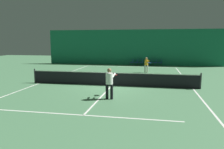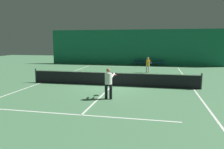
% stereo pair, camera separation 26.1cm
% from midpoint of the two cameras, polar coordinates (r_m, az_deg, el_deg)
% --- Properties ---
extents(ground_plane, '(60.00, 60.00, 0.00)m').
position_cam_midpoint_polar(ground_plane, '(15.52, -0.52, -2.92)').
color(ground_plane, '#4C7F56').
extents(backdrop_curtain, '(23.00, 0.12, 4.65)m').
position_cam_midpoint_polar(backdrop_curtain, '(29.09, 4.95, 7.06)').
color(backdrop_curtain, '#196B4C').
rests_on(backdrop_curtain, ground).
extents(court_line_baseline_far, '(11.00, 0.10, 0.00)m').
position_cam_midpoint_polar(court_line_baseline_far, '(27.15, 4.42, 2.04)').
color(court_line_baseline_far, white).
rests_on(court_line_baseline_far, ground).
extents(court_line_service_far, '(8.25, 0.10, 0.00)m').
position_cam_midpoint_polar(court_line_service_far, '(21.74, 2.80, 0.41)').
color(court_line_service_far, white).
rests_on(court_line_service_far, ground).
extents(court_line_service_near, '(8.25, 0.10, 0.00)m').
position_cam_midpoint_polar(court_line_service_near, '(9.54, -8.23, -10.48)').
color(court_line_service_near, white).
rests_on(court_line_service_near, ground).
extents(court_line_sideline_left, '(0.10, 23.80, 0.00)m').
position_cam_midpoint_polar(court_line_sideline_left, '(17.44, -18.55, -2.08)').
color(court_line_sideline_left, white).
rests_on(court_line_sideline_left, ground).
extents(court_line_sideline_right, '(0.10, 23.80, 0.00)m').
position_cam_midpoint_polar(court_line_sideline_right, '(15.43, 19.97, -3.51)').
color(court_line_sideline_right, white).
rests_on(court_line_sideline_right, ground).
extents(court_line_centre, '(0.10, 12.80, 0.00)m').
position_cam_midpoint_polar(court_line_centre, '(15.52, -0.52, -2.91)').
color(court_line_centre, white).
rests_on(court_line_centre, ground).
extents(tennis_net, '(12.00, 0.10, 1.07)m').
position_cam_midpoint_polar(tennis_net, '(15.43, -0.53, -1.06)').
color(tennis_net, black).
rests_on(tennis_net, ground).
extents(player_near, '(0.50, 1.39, 1.69)m').
position_cam_midpoint_polar(player_near, '(11.81, -1.28, -1.73)').
color(player_near, black).
rests_on(player_near, ground).
extents(player_far, '(0.71, 1.34, 1.54)m').
position_cam_midpoint_polar(player_far, '(22.07, 8.65, 2.79)').
color(player_far, beige).
rests_on(player_far, ground).
extents(courtside_chair_0, '(0.44, 0.44, 0.84)m').
position_cam_midpoint_polar(courtside_chair_0, '(28.64, 5.03, 3.35)').
color(courtside_chair_0, '#2D2D2D').
rests_on(courtside_chair_0, ground).
extents(courtside_chair_1, '(0.44, 0.44, 0.84)m').
position_cam_midpoint_polar(courtside_chair_1, '(28.58, 6.24, 3.32)').
color(courtside_chair_1, '#2D2D2D').
rests_on(courtside_chair_1, ground).
extents(courtside_chair_2, '(0.44, 0.44, 0.84)m').
position_cam_midpoint_polar(courtside_chair_2, '(28.54, 7.45, 3.29)').
color(courtside_chair_2, '#2D2D2D').
rests_on(courtside_chair_2, ground).
extents(courtside_chair_3, '(0.44, 0.44, 0.84)m').
position_cam_midpoint_polar(courtside_chair_3, '(28.51, 8.67, 3.26)').
color(courtside_chair_3, '#2D2D2D').
rests_on(courtside_chair_3, ground).
extents(courtside_chair_4, '(0.44, 0.44, 0.84)m').
position_cam_midpoint_polar(courtside_chair_4, '(28.49, 9.88, 3.23)').
color(courtside_chair_4, '#2D2D2D').
rests_on(courtside_chair_4, ground).
extents(courtside_chair_5, '(0.44, 0.44, 0.84)m').
position_cam_midpoint_polar(courtside_chair_5, '(28.49, 11.10, 3.20)').
color(courtside_chair_5, '#2D2D2D').
rests_on(courtside_chair_5, ground).
extents(courtside_chair_6, '(0.44, 0.44, 0.84)m').
position_cam_midpoint_polar(courtside_chair_6, '(28.50, 12.32, 3.16)').
color(courtside_chair_6, '#2D2D2D').
rests_on(courtside_chair_6, ground).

